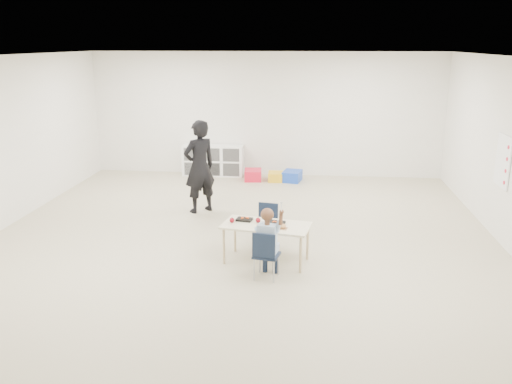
# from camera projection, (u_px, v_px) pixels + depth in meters

# --- Properties ---
(room) EXTENTS (9.00, 9.02, 2.80)m
(room) POSITION_uv_depth(u_px,v_px,m) (239.00, 154.00, 8.04)
(room) COLOR #B7AC8C
(room) RESTS_ON ground
(table) EXTENTS (1.30, 0.81, 0.55)m
(table) POSITION_uv_depth(u_px,v_px,m) (266.00, 243.00, 7.59)
(table) COLOR beige
(table) RESTS_ON ground
(chair_near) EXTENTS (0.37, 0.36, 0.66)m
(chair_near) POSITION_uv_depth(u_px,v_px,m) (267.00, 254.00, 7.06)
(chair_near) COLOR black
(chair_near) RESTS_ON ground
(chair_far) EXTENTS (0.37, 0.36, 0.66)m
(chair_far) POSITION_uv_depth(u_px,v_px,m) (266.00, 227.00, 8.10)
(chair_far) COLOR black
(chair_far) RESTS_ON ground
(child) EXTENTS (0.52, 0.52, 1.05)m
(child) POSITION_uv_depth(u_px,v_px,m) (267.00, 240.00, 7.01)
(child) COLOR #A1B6DA
(child) RESTS_ON chair_near
(lunch_tray_near) EXTENTS (0.25, 0.20, 0.03)m
(lunch_tray_near) POSITION_uv_depth(u_px,v_px,m) (277.00, 223.00, 7.55)
(lunch_tray_near) COLOR black
(lunch_tray_near) RESTS_ON table
(lunch_tray_far) EXTENTS (0.25, 0.20, 0.03)m
(lunch_tray_far) POSITION_uv_depth(u_px,v_px,m) (244.00, 219.00, 7.69)
(lunch_tray_far) COLOR black
(lunch_tray_far) RESTS_ON table
(milk_carton) EXTENTS (0.08, 0.08, 0.10)m
(milk_carton) POSITION_uv_depth(u_px,v_px,m) (264.00, 224.00, 7.39)
(milk_carton) COLOR white
(milk_carton) RESTS_ON table
(bread_roll) EXTENTS (0.09, 0.09, 0.07)m
(bread_roll) POSITION_uv_depth(u_px,v_px,m) (283.00, 226.00, 7.35)
(bread_roll) COLOR tan
(bread_roll) RESTS_ON table
(apple_near) EXTENTS (0.07, 0.07, 0.07)m
(apple_near) POSITION_uv_depth(u_px,v_px,m) (258.00, 220.00, 7.59)
(apple_near) COLOR maroon
(apple_near) RESTS_ON table
(apple_far) EXTENTS (0.07, 0.07, 0.07)m
(apple_far) POSITION_uv_depth(u_px,v_px,m) (232.00, 220.00, 7.59)
(apple_far) COLOR maroon
(apple_far) RESTS_ON table
(cubby_shelf) EXTENTS (1.40, 0.40, 0.70)m
(cubby_shelf) POSITION_uv_depth(u_px,v_px,m) (213.00, 160.00, 12.54)
(cubby_shelf) COLOR white
(cubby_shelf) RESTS_ON ground
(rules_poster) EXTENTS (0.02, 0.60, 0.80)m
(rules_poster) POSITION_uv_depth(u_px,v_px,m) (503.00, 161.00, 8.25)
(rules_poster) COLOR white
(rules_poster) RESTS_ON room
(adult) EXTENTS (0.73, 0.71, 1.68)m
(adult) POSITION_uv_depth(u_px,v_px,m) (199.00, 167.00, 9.71)
(adult) COLOR black
(adult) RESTS_ON ground
(bin_red) EXTENTS (0.41, 0.51, 0.23)m
(bin_red) POSITION_uv_depth(u_px,v_px,m) (253.00, 175.00, 12.15)
(bin_red) COLOR red
(bin_red) RESTS_ON ground
(bin_yellow) EXTENTS (0.33, 0.41, 0.20)m
(bin_yellow) POSITION_uv_depth(u_px,v_px,m) (275.00, 177.00, 12.07)
(bin_yellow) COLOR gold
(bin_yellow) RESTS_ON ground
(bin_blue) EXTENTS (0.46, 0.54, 0.23)m
(bin_blue) POSITION_uv_depth(u_px,v_px,m) (292.00, 176.00, 12.05)
(bin_blue) COLOR #1941BB
(bin_blue) RESTS_ON ground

